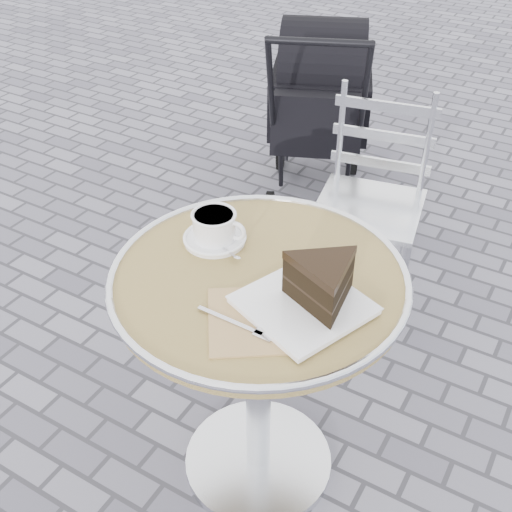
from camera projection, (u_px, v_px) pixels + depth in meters
The scene contains 6 objects.
ground at pixel (258, 463), 1.95m from camera, with size 80.00×80.00×0.00m, color slate.
cafe_table at pixel (259, 327), 1.61m from camera, with size 0.72×0.72×0.74m.
cappuccino_set at pixel (215, 229), 1.61m from camera, with size 0.18×0.16×0.08m.
cake_plate_set at pixel (317, 288), 1.38m from camera, with size 0.39×0.39×0.13m.
bistro_chair at pixel (376, 176), 2.33m from camera, with size 0.43×0.43×0.83m.
baby_stroller at pixel (319, 112), 2.99m from camera, with size 0.72×0.99×0.94m.
Camera 1 is at (0.59, -1.02, 1.68)m, focal length 45.00 mm.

